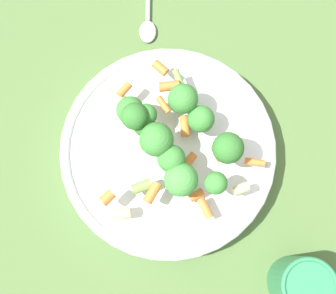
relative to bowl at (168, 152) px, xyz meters
The scene contains 5 objects.
ground_plane 0.02m from the bowl, ahead, with size 3.00×3.00×0.00m, color #4C6B38.
bowl is the anchor object (origin of this frame).
pasta_salad 0.06m from the bowl, behind, with size 0.20×0.23×0.08m.
cup 0.25m from the bowl, 95.99° to the left, with size 0.07×0.07×0.09m.
spoon 0.23m from the bowl, 120.12° to the right, with size 0.12×0.14×0.01m.
Camera 1 is at (0.08, 0.10, 0.67)m, focal length 50.00 mm.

